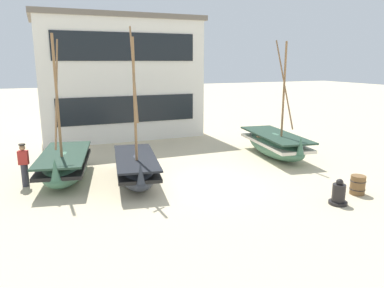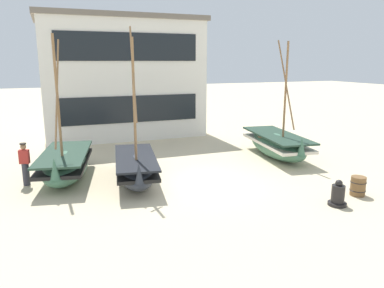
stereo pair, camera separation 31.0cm
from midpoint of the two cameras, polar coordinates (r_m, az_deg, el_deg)
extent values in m
plane|color=beige|center=(14.53, 0.90, -6.21)|extent=(120.00, 120.00, 0.00)
ellipsoid|color=#427056|center=(18.90, 12.39, -0.18)|extent=(2.40, 5.13, 1.16)
cube|color=silver|center=(18.87, 12.41, 0.25)|extent=(2.39, 4.94, 0.14)
cube|color=#243D2F|center=(18.79, 12.47, 1.42)|extent=(2.44, 5.04, 0.08)
cone|color=#427056|center=(16.77, 16.12, -0.19)|extent=(0.39, 0.39, 0.82)
cylinder|color=olive|center=(17.96, 13.69, 7.66)|extent=(0.10, 0.10, 4.83)
cylinder|color=olive|center=(17.92, 13.77, 9.17)|extent=(0.35, 2.07, 4.07)
cube|color=olive|center=(19.14, 11.95, 1.25)|extent=(1.66, 0.38, 0.06)
ellipsoid|color=#427056|center=(15.72, -19.82, -3.34)|extent=(2.55, 4.72, 1.13)
cube|color=black|center=(15.69, -19.86, -2.84)|extent=(2.53, 4.55, 0.14)
cube|color=#243D2F|center=(15.59, -19.96, -1.49)|extent=(2.58, 4.64, 0.08)
cone|color=#427056|center=(13.55, -21.27, -3.75)|extent=(0.40, 0.40, 0.79)
cylinder|color=olive|center=(14.68, -20.93, 6.23)|extent=(0.10, 0.10, 4.94)
cylinder|color=olive|center=(14.65, -21.04, 7.61)|extent=(0.53, 2.31, 3.93)
cube|color=olive|center=(15.94, -19.75, -1.64)|extent=(1.63, 0.47, 0.06)
ellipsoid|color=#2D333D|center=(14.75, -9.36, -3.92)|extent=(2.20, 4.62, 1.06)
cube|color=black|center=(14.72, -9.38, -3.42)|extent=(2.19, 4.45, 0.13)
cube|color=black|center=(14.62, -9.43, -2.09)|extent=(2.23, 4.54, 0.07)
cone|color=#2D333D|center=(12.58, -8.76, -4.57)|extent=(0.35, 0.35, 0.74)
cylinder|color=olive|center=(13.68, -9.60, 6.05)|extent=(0.10, 0.10, 4.85)
cylinder|color=olive|center=(13.59, -9.78, 11.02)|extent=(0.44, 2.25, 3.39)
cube|color=olive|center=(14.97, -9.50, -2.20)|extent=(1.44, 0.39, 0.06)
cylinder|color=#33333D|center=(15.57, -25.20, -4.46)|extent=(0.26, 0.26, 0.88)
cube|color=#B22D28|center=(15.39, -25.45, -1.93)|extent=(0.40, 0.30, 0.54)
sphere|color=#A87A56|center=(15.30, -25.59, -0.52)|extent=(0.22, 0.22, 0.22)
cylinder|color=#2D2823|center=(15.28, -25.63, -0.08)|extent=(0.24, 0.24, 0.05)
cylinder|color=black|center=(13.41, 21.25, -8.55)|extent=(0.62, 0.62, 0.10)
cylinder|color=black|center=(13.29, 21.37, -7.14)|extent=(0.43, 0.43, 0.60)
sphere|color=black|center=(13.17, 21.51, -5.60)|extent=(0.24, 0.24, 0.24)
cylinder|color=brown|center=(14.55, 23.96, -5.87)|extent=(0.52, 0.52, 0.70)
torus|color=black|center=(14.51, 24.02, -5.29)|extent=(0.56, 0.56, 0.03)
torus|color=black|center=(14.60, 23.91, -6.45)|extent=(0.56, 0.56, 0.03)
cube|color=white|center=(24.38, -11.80, 9.84)|extent=(9.72, 5.29, 7.16)
cube|color=#70665B|center=(24.48, -12.21, 18.58)|extent=(10.11, 5.50, 0.30)
cube|color=black|center=(21.90, -10.27, 5.36)|extent=(8.16, 0.06, 1.57)
cube|color=black|center=(21.74, -10.66, 14.75)|extent=(8.16, 0.06, 1.57)
camera|label=1|loc=(0.16, -90.59, -0.13)|focal=34.06mm
camera|label=2|loc=(0.16, 89.41, 0.13)|focal=34.06mm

